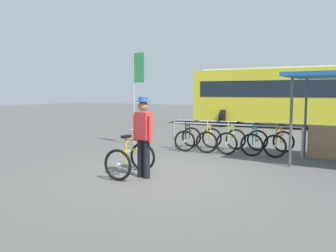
{
  "coord_description": "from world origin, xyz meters",
  "views": [
    {
      "loc": [
        3.7,
        -6.46,
        1.81
      ],
      "look_at": [
        -0.28,
        0.92,
        1.0
      ],
      "focal_mm": 37.01,
      "sensor_mm": 36.0,
      "label": 1
    }
  ],
  "objects_px": {
    "featured_bicycle": "(134,153)",
    "racked_bike_yellow": "(209,139)",
    "racked_bike_black": "(188,138)",
    "racked_bike_lime": "(231,140)",
    "banner_flag": "(137,80)",
    "person_with_featured_bike": "(143,134)",
    "racked_bike_orange": "(279,143)",
    "bus_distant": "(292,94)",
    "racked_bike_teal": "(255,141)"
  },
  "relations": [
    {
      "from": "racked_bike_yellow",
      "to": "racked_bike_orange",
      "type": "height_order",
      "value": "same"
    },
    {
      "from": "racked_bike_teal",
      "to": "bus_distant",
      "type": "bearing_deg",
      "value": 92.07
    },
    {
      "from": "racked_bike_black",
      "to": "racked_bike_orange",
      "type": "xyz_separation_m",
      "value": [
        2.79,
        0.26,
        0.0
      ]
    },
    {
      "from": "racked_bike_lime",
      "to": "racked_bike_orange",
      "type": "distance_m",
      "value": 1.4
    },
    {
      "from": "racked_bike_lime",
      "to": "racked_bike_orange",
      "type": "height_order",
      "value": "same"
    },
    {
      "from": "racked_bike_lime",
      "to": "banner_flag",
      "type": "height_order",
      "value": "banner_flag"
    },
    {
      "from": "racked_bike_teal",
      "to": "person_with_featured_bike",
      "type": "bearing_deg",
      "value": -108.26
    },
    {
      "from": "racked_bike_yellow",
      "to": "featured_bicycle",
      "type": "relative_size",
      "value": 0.99
    },
    {
      "from": "racked_bike_orange",
      "to": "person_with_featured_bike",
      "type": "bearing_deg",
      "value": -116.28
    },
    {
      "from": "racked_bike_orange",
      "to": "banner_flag",
      "type": "height_order",
      "value": "banner_flag"
    },
    {
      "from": "racked_bike_black",
      "to": "racked_bike_orange",
      "type": "bearing_deg",
      "value": 5.33
    },
    {
      "from": "racked_bike_teal",
      "to": "featured_bicycle",
      "type": "distance_m",
      "value": 4.25
    },
    {
      "from": "racked_bike_teal",
      "to": "featured_bicycle",
      "type": "height_order",
      "value": "featured_bicycle"
    },
    {
      "from": "person_with_featured_bike",
      "to": "bus_distant",
      "type": "height_order",
      "value": "bus_distant"
    },
    {
      "from": "person_with_featured_bike",
      "to": "featured_bicycle",
      "type": "bearing_deg",
      "value": 155.82
    },
    {
      "from": "racked_bike_orange",
      "to": "racked_bike_lime",
      "type": "bearing_deg",
      "value": -174.67
    },
    {
      "from": "racked_bike_black",
      "to": "racked_bike_yellow",
      "type": "bearing_deg",
      "value": 5.33
    },
    {
      "from": "person_with_featured_bike",
      "to": "banner_flag",
      "type": "bearing_deg",
      "value": 124.96
    },
    {
      "from": "racked_bike_yellow",
      "to": "racked_bike_lime",
      "type": "distance_m",
      "value": 0.7
    },
    {
      "from": "person_with_featured_bike",
      "to": "bus_distant",
      "type": "xyz_separation_m",
      "value": [
        1.03,
        12.71,
        0.79
      ]
    },
    {
      "from": "bus_distant",
      "to": "person_with_featured_bike",
      "type": "bearing_deg",
      "value": -94.62
    },
    {
      "from": "featured_bicycle",
      "to": "bus_distant",
      "type": "height_order",
      "value": "bus_distant"
    },
    {
      "from": "racked_bike_yellow",
      "to": "featured_bicycle",
      "type": "bearing_deg",
      "value": -94.6
    },
    {
      "from": "racked_bike_black",
      "to": "featured_bicycle",
      "type": "bearing_deg",
      "value": -83.93
    },
    {
      "from": "bus_distant",
      "to": "racked_bike_teal",
      "type": "bearing_deg",
      "value": -87.93
    },
    {
      "from": "racked_bike_lime",
      "to": "banner_flag",
      "type": "distance_m",
      "value": 3.79
    },
    {
      "from": "racked_bike_teal",
      "to": "banner_flag",
      "type": "bearing_deg",
      "value": -176.11
    },
    {
      "from": "racked_bike_black",
      "to": "featured_bicycle",
      "type": "relative_size",
      "value": 1.01
    },
    {
      "from": "person_with_featured_bike",
      "to": "banner_flag",
      "type": "xyz_separation_m",
      "value": [
        -2.65,
        3.79,
        1.28
      ]
    },
    {
      "from": "racked_bike_black",
      "to": "featured_bicycle",
      "type": "distance_m",
      "value": 3.73
    },
    {
      "from": "racked_bike_lime",
      "to": "bus_distant",
      "type": "distance_m",
      "value": 8.83
    },
    {
      "from": "racked_bike_black",
      "to": "racked_bike_lime",
      "type": "bearing_deg",
      "value": 5.33
    },
    {
      "from": "racked_bike_orange",
      "to": "bus_distant",
      "type": "xyz_separation_m",
      "value": [
        -1.01,
        8.59,
        1.37
      ]
    },
    {
      "from": "racked_bike_black",
      "to": "bus_distant",
      "type": "relative_size",
      "value": 0.12
    },
    {
      "from": "person_with_featured_bike",
      "to": "racked_bike_orange",
      "type": "bearing_deg",
      "value": 63.72
    },
    {
      "from": "racked_bike_yellow",
      "to": "racked_bike_lime",
      "type": "bearing_deg",
      "value": 5.33
    },
    {
      "from": "person_with_featured_bike",
      "to": "bus_distant",
      "type": "distance_m",
      "value": 12.78
    },
    {
      "from": "bus_distant",
      "to": "racked_bike_black",
      "type": "bearing_deg",
      "value": -101.36
    },
    {
      "from": "banner_flag",
      "to": "racked_bike_orange",
      "type": "bearing_deg",
      "value": 4.1
    },
    {
      "from": "racked_bike_yellow",
      "to": "banner_flag",
      "type": "relative_size",
      "value": 0.38
    },
    {
      "from": "racked_bike_lime",
      "to": "racked_bike_yellow",
      "type": "bearing_deg",
      "value": -174.67
    },
    {
      "from": "featured_bicycle",
      "to": "racked_bike_yellow",
      "type": "bearing_deg",
      "value": 85.4
    },
    {
      "from": "person_with_featured_bike",
      "to": "racked_bike_teal",
      "type": "bearing_deg",
      "value": 71.74
    },
    {
      "from": "racked_bike_black",
      "to": "banner_flag",
      "type": "height_order",
      "value": "banner_flag"
    },
    {
      "from": "racked_bike_black",
      "to": "racked_bike_yellow",
      "type": "xyz_separation_m",
      "value": [
        0.7,
        0.06,
        0.0
      ]
    },
    {
      "from": "racked_bike_orange",
      "to": "featured_bicycle",
      "type": "distance_m",
      "value": 4.63
    },
    {
      "from": "racked_bike_teal",
      "to": "person_with_featured_bike",
      "type": "relative_size",
      "value": 0.67
    },
    {
      "from": "person_with_featured_bike",
      "to": "banner_flag",
      "type": "distance_m",
      "value": 4.8
    },
    {
      "from": "racked_bike_yellow",
      "to": "featured_bicycle",
      "type": "height_order",
      "value": "featured_bicycle"
    },
    {
      "from": "featured_bicycle",
      "to": "banner_flag",
      "type": "xyz_separation_m",
      "value": [
        -2.29,
        3.63,
        1.74
      ]
    }
  ]
}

